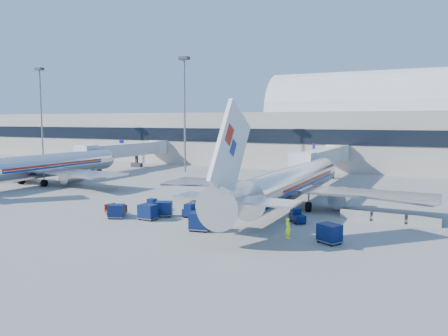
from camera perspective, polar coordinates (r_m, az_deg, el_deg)
The scene contains 21 objects.
ground at distance 52.10m, azimuth -3.63°, elevation -5.14°, with size 260.00×260.00×0.00m, color gray.
terminal at distance 107.58m, azimuth 5.11°, elevation 4.76°, with size 170.00×28.15×21.00m.
airliner_main at distance 51.64m, azimuth 8.55°, elevation -2.00°, with size 32.00×37.26×12.07m.
airliner_mid at distance 75.84m, azimuth -23.22°, elevation 0.18°, with size 32.00×37.26×12.07m.
jetbridge_near at distance 77.36m, azimuth 12.91°, elevation 1.39°, with size 4.40×27.50×6.25m.
jetbridge_mid at distance 96.29m, azimuth -12.18°, elevation 2.33°, with size 4.40×27.50×6.25m.
mast_far_west at distance 113.42m, azimuth -22.82°, elevation 8.05°, with size 2.00×1.20×22.60m.
mast_west at distance 87.21m, azimuth -5.18°, elevation 9.19°, with size 2.00×1.20×22.60m.
barrier_near at distance 47.79m, azimuth 16.76°, elevation -5.88°, with size 3.00×0.55×0.90m, color #9E9E96.
barrier_mid at distance 47.37m, azimuth 20.71°, elevation -6.13°, with size 3.00×0.55×0.90m, color #9E9E96.
barrier_far at distance 47.18m, azimuth 24.72°, elevation -6.35°, with size 3.00×0.55×0.90m, color #9E9E96.
tug_lead at distance 46.55m, azimuth -4.09°, elevation -5.67°, with size 2.28×1.18×1.47m.
tug_right at distance 44.93m, azimuth 9.53°, elevation -6.24°, with size 2.15×2.28×1.37m.
tug_left at distance 50.98m, azimuth -9.13°, elevation -4.75°, with size 1.14×2.14×1.36m.
cart_train_a at distance 47.39m, azimuth -7.88°, elevation -5.27°, with size 2.25×2.05×1.61m.
cart_train_b at distance 46.08m, azimuth -9.91°, elevation -5.63°, with size 1.88×1.46×1.61m.
cart_train_c at distance 47.41m, azimuth -13.86°, elevation -5.48°, with size 2.05×1.85×1.48m.
cart_solo_near at distance 41.03m, azimuth -3.15°, elevation -6.96°, with size 2.16×1.80×1.70m.
cart_solo_far at distance 37.99m, azimuth 13.61°, elevation -8.26°, with size 2.31×2.13×1.64m.
cart_open_red at distance 49.11m, azimuth -13.90°, elevation -5.53°, with size 2.36×1.86×0.57m.
ramp_worker at distance 38.76m, azimuth 8.35°, elevation -7.78°, with size 0.67×0.44×1.84m, color #9FEF19.
Camera 1 is at (25.73, -44.13, 10.28)m, focal length 35.00 mm.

